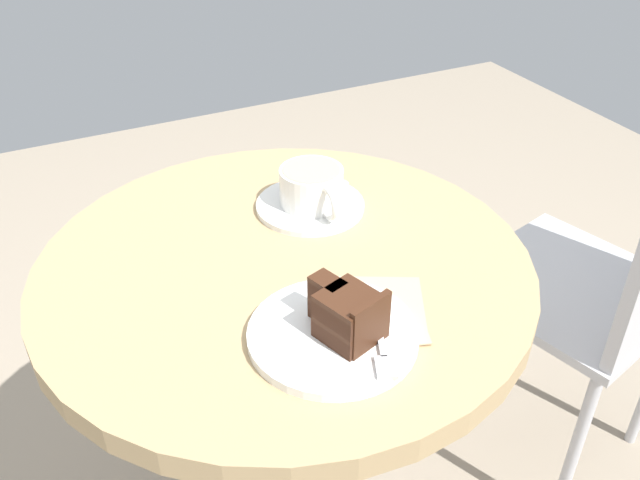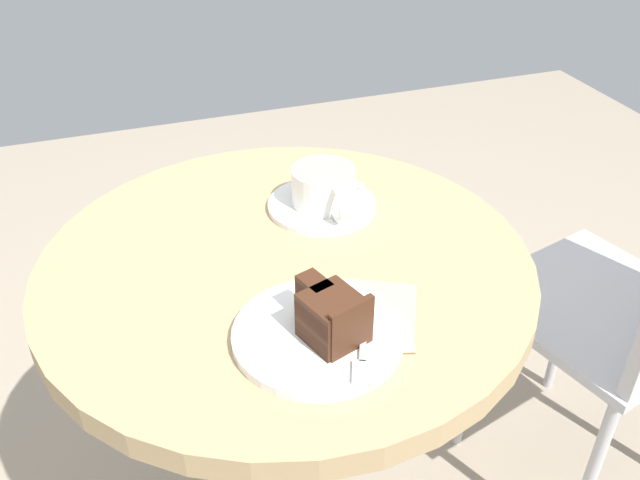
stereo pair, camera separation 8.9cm
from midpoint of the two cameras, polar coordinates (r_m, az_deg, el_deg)
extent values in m
cylinder|color=tan|center=(0.94, -0.20, -2.43)|extent=(0.68, 0.68, 0.03)
cylinder|color=silver|center=(1.19, -0.16, -16.80)|extent=(0.07, 0.07, 0.70)
cylinder|color=white|center=(1.03, 2.62, 2.87)|extent=(0.17, 0.17, 0.01)
cylinder|color=white|center=(1.02, 2.80, 4.47)|extent=(0.10, 0.10, 0.06)
cylinder|color=#D6B789|center=(1.01, 2.84, 5.83)|extent=(0.09, 0.09, 0.00)
torus|color=white|center=(0.97, 4.00, 2.94)|extent=(0.05, 0.01, 0.05)
cube|color=silver|center=(1.08, 2.79, 4.73)|extent=(0.04, 0.09, 0.00)
ellipsoid|color=silver|center=(1.08, 5.63, 4.58)|extent=(0.02, 0.02, 0.00)
cylinder|color=white|center=(0.80, 3.03, -8.11)|extent=(0.20, 0.20, 0.01)
cube|color=#422619|center=(0.78, 4.59, -7.63)|extent=(0.08, 0.08, 0.02)
cube|color=#422619|center=(0.80, 2.74, -6.18)|extent=(0.05, 0.04, 0.02)
cube|color=#422314|center=(0.77, 4.64, -6.82)|extent=(0.08, 0.08, 0.01)
cube|color=#422314|center=(0.79, 2.77, -5.37)|extent=(0.05, 0.04, 0.01)
cube|color=#422619|center=(0.76, 4.69, -5.98)|extent=(0.08, 0.08, 0.02)
cube|color=#422619|center=(0.78, 2.80, -4.54)|extent=(0.05, 0.04, 0.02)
cube|color=#422314|center=(0.75, 4.74, -5.13)|extent=(0.08, 0.08, 0.01)
cube|color=#422314|center=(0.77, 2.83, -3.69)|extent=(0.05, 0.04, 0.01)
cube|color=#422314|center=(0.75, 6.07, -7.52)|extent=(0.03, 0.06, 0.07)
cube|color=silver|center=(0.79, 6.91, -7.77)|extent=(0.10, 0.05, 0.00)
cube|color=silver|center=(0.75, 7.09, -11.13)|extent=(0.04, 0.03, 0.00)
cube|color=tan|center=(0.84, 6.78, -6.15)|extent=(0.17, 0.17, 0.00)
cube|color=tan|center=(0.83, 6.73, -6.75)|extent=(0.15, 0.15, 0.00)
cylinder|color=#BCBCC1|center=(1.76, 21.29, -6.40)|extent=(0.02, 0.02, 0.44)
cylinder|color=#BCBCC1|center=(1.56, 13.95, -11.04)|extent=(0.02, 0.02, 0.44)
cylinder|color=#BCBCC1|center=(1.45, 23.52, -18.06)|extent=(0.02, 0.02, 0.44)
cube|color=#BCBCC1|center=(1.45, 24.21, -5.26)|extent=(0.46, 0.46, 0.02)
camera|label=1|loc=(0.04, -87.14, 1.94)|focal=38.00mm
camera|label=2|loc=(0.04, 92.86, -1.94)|focal=38.00mm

